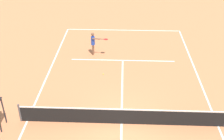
% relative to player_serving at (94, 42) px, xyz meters
% --- Properties ---
extents(ground_plane, '(60.00, 60.00, 0.00)m').
position_rel_player_serving_xyz_m(ground_plane, '(-2.15, 7.60, -1.04)').
color(ground_plane, '#D37A4C').
extents(court_lines, '(9.98, 24.70, 0.01)m').
position_rel_player_serving_xyz_m(court_lines, '(-2.15, 7.60, -1.04)').
color(court_lines, white).
rests_on(court_lines, ground).
extents(tennis_net, '(10.58, 0.10, 1.07)m').
position_rel_player_serving_xyz_m(tennis_net, '(-2.15, 7.60, -0.54)').
color(tennis_net, '#4C4C51').
rests_on(tennis_net, ground).
extents(player_serving, '(1.27, 0.66, 1.74)m').
position_rel_player_serving_xyz_m(player_serving, '(0.00, 0.00, 0.00)').
color(player_serving, brown).
rests_on(player_serving, ground).
extents(tennis_ball, '(0.07, 0.07, 0.07)m').
position_rel_player_serving_xyz_m(tennis_ball, '(-0.88, 2.82, -1.01)').
color(tennis_ball, '#CCE033').
rests_on(tennis_ball, ground).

